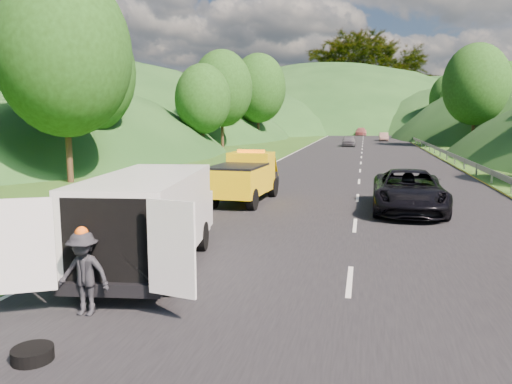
% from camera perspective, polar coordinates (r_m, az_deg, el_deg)
% --- Properties ---
extents(ground, '(320.00, 320.00, 0.00)m').
position_cam_1_polar(ground, '(13.92, -1.63, -6.80)').
color(ground, '#38661E').
rests_on(ground, ground).
extents(road_surface, '(14.00, 200.00, 0.02)m').
position_cam_1_polar(road_surface, '(53.16, 12.00, 4.40)').
color(road_surface, black).
rests_on(road_surface, ground).
extents(guardrail, '(0.06, 140.00, 1.52)m').
position_cam_1_polar(guardrail, '(66.01, 18.44, 4.92)').
color(guardrail, gray).
rests_on(guardrail, ground).
extents(tree_line_left, '(14.00, 140.00, 14.00)m').
position_cam_1_polar(tree_line_left, '(76.43, -4.71, 5.76)').
color(tree_line_left, '#265E1B').
rests_on(tree_line_left, ground).
extents(hills_backdrop, '(201.00, 288.60, 44.00)m').
position_cam_1_polar(hills_backdrop, '(147.81, 13.60, 6.89)').
color(hills_backdrop, '#2D5B23').
rests_on(hills_backdrop, ground).
extents(tow_truck, '(2.23, 5.30, 2.24)m').
position_cam_1_polar(tow_truck, '(21.68, -1.26, 1.69)').
color(tow_truck, black).
rests_on(tow_truck, ground).
extents(white_van, '(3.69, 6.87, 2.33)m').
position_cam_1_polar(white_van, '(12.41, -12.01, -2.63)').
color(white_van, black).
rests_on(white_van, ground).
extents(woman, '(0.61, 0.75, 1.82)m').
position_cam_1_polar(woman, '(15.18, -11.04, -5.65)').
color(woman, white).
rests_on(woman, ground).
extents(child, '(0.63, 0.64, 1.05)m').
position_cam_1_polar(child, '(14.74, -7.64, -6.00)').
color(child, '#BAC167').
rests_on(child, ground).
extents(worker, '(1.04, 0.60, 1.60)m').
position_cam_1_polar(worker, '(10.16, -18.87, -13.18)').
color(worker, black).
rests_on(worker, ground).
extents(suitcase, '(0.41, 0.24, 0.64)m').
position_cam_1_polar(suitcase, '(16.01, -20.41, -4.13)').
color(suitcase, '#514E3D').
rests_on(suitcase, ground).
extents(spare_tire, '(0.62, 0.62, 0.20)m').
position_cam_1_polar(spare_tire, '(8.71, -24.12, -17.27)').
color(spare_tire, black).
rests_on(spare_tire, ground).
extents(passing_suv, '(2.81, 5.89, 1.62)m').
position_cam_1_polar(passing_suv, '(20.53, 16.95, -2.16)').
color(passing_suv, black).
rests_on(passing_suv, ground).
extents(dist_car_a, '(1.64, 4.09, 1.39)m').
position_cam_1_polar(dist_car_a, '(64.74, 10.57, 5.15)').
color(dist_car_a, '#504F54').
rests_on(dist_car_a, ground).
extents(dist_car_b, '(1.36, 3.89, 1.28)m').
position_cam_1_polar(dist_car_b, '(80.68, 14.38, 5.67)').
color(dist_car_b, '#7B5952').
rests_on(dist_car_b, ground).
extents(dist_car_c, '(2.18, 5.37, 1.56)m').
position_cam_1_polar(dist_car_c, '(103.92, 11.91, 6.34)').
color(dist_car_c, '#A45652').
rests_on(dist_car_c, ground).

